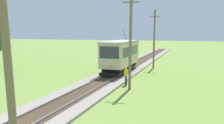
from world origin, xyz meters
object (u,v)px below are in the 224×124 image
object	(u,v)px
utility_pole_mid	(154,38)
track_worker	(126,75)
red_tram	(121,55)
utility_pole_near_tram	(130,39)
utility_pole_foreground	(7,50)

from	to	relation	value
utility_pole_mid	track_worker	xyz separation A→B (m)	(-0.71, -11.36, -3.03)
red_tram	track_worker	distance (m)	6.69
red_tram	utility_pole_near_tram	world-z (taller)	utility_pole_near_tram
utility_pole_near_tram	red_tram	bearing A→B (deg)	112.90
utility_pole_foreground	utility_pole_near_tram	distance (m)	13.95
utility_pole_foreground	utility_pole_near_tram	world-z (taller)	utility_pole_foreground
red_tram	utility_pole_mid	size ratio (longest dim) A/B	1.09
red_tram	track_worker	xyz separation A→B (m)	(2.41, -6.13, -1.21)
track_worker	utility_pole_foreground	bearing A→B (deg)	55.27
red_tram	utility_pole_near_tram	xyz separation A→B (m)	(3.12, -7.38, 2.05)
track_worker	red_tram	bearing A→B (deg)	-105.97
track_worker	utility_pole_mid	bearing A→B (deg)	-130.99
utility_pole_near_tram	track_worker	world-z (taller)	utility_pole_near_tram
red_tram	utility_pole_foreground	world-z (taller)	utility_pole_foreground
red_tram	utility_pole_foreground	size ratio (longest dim) A/B	1.01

